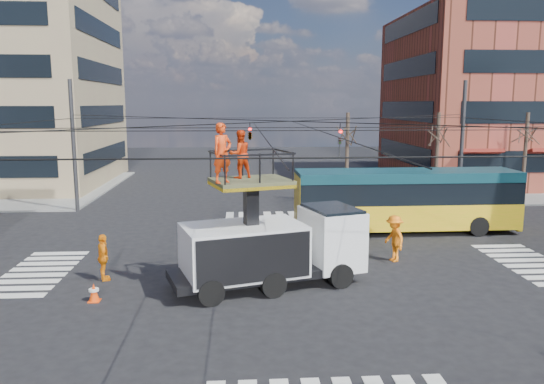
{
  "coord_description": "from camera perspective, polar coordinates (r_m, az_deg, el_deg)",
  "views": [
    {
      "loc": [
        -2.01,
        -20.63,
        6.59
      ],
      "look_at": [
        -0.58,
        2.66,
        2.67
      ],
      "focal_mm": 35.0,
      "sensor_mm": 36.0,
      "label": 1
    }
  ],
  "objects": [
    {
      "name": "flagger",
      "position": [
        22.91,
        13.0,
        -4.89
      ],
      "size": [
        1.01,
        1.41,
        1.97
      ],
      "primitive_type": "imported",
      "rotation": [
        0.0,
        0.0,
        -1.33
      ],
      "color": "orange",
      "rests_on": "ground"
    },
    {
      "name": "worker_ground",
      "position": [
        20.95,
        -17.69,
        -6.72
      ],
      "size": [
        0.78,
        1.13,
        1.78
      ],
      "primitive_type": "imported",
      "rotation": [
        0.0,
        0.0,
        1.95
      ],
      "color": "orange",
      "rests_on": "ground"
    },
    {
      "name": "tree_a",
      "position": [
        34.89,
        8.13,
        6.21
      ],
      "size": [
        2.0,
        2.0,
        6.0
      ],
      "color": "#382B21",
      "rests_on": "ground"
    },
    {
      "name": "building_ne",
      "position": [
        50.65,
        25.09,
        9.11
      ],
      "size": [
        20.06,
        16.06,
        14.0
      ],
      "color": "brown",
      "rests_on": "ground"
    },
    {
      "name": "tree_c",
      "position": [
        39.11,
        25.71,
        5.72
      ],
      "size": [
        2.0,
        2.0,
        6.0
      ],
      "color": "#382B21",
      "rests_on": "ground"
    },
    {
      "name": "city_bus",
      "position": [
        28.12,
        14.19,
        -0.73
      ],
      "size": [
        11.35,
        2.76,
        3.2
      ],
      "rotation": [
        0.0,
        0.0,
        0.01
      ],
      "color": "gold",
      "rests_on": "ground"
    },
    {
      "name": "ground",
      "position": [
        21.75,
        1.97,
        -8.11
      ],
      "size": [
        120.0,
        120.0,
        0.0
      ],
      "primitive_type": "plane",
      "color": "black",
      "rests_on": "ground"
    },
    {
      "name": "overhead_network",
      "position": [
        21.25,
        1.74,
        3.31
      ],
      "size": [
        24.24,
        24.24,
        8.0
      ],
      "color": "#2D2D30",
      "rests_on": "ground"
    },
    {
      "name": "crosswalks",
      "position": [
        21.74,
        1.97,
        -8.09
      ],
      "size": [
        22.4,
        22.4,
        0.02
      ],
      "primitive_type": null,
      "color": "silver",
      "rests_on": "ground"
    },
    {
      "name": "sidewalk_ne",
      "position": [
        48.01,
        25.17,
        0.8
      ],
      "size": [
        18.0,
        18.0,
        0.12
      ],
      "primitive_type": "cube",
      "color": "slate",
      "rests_on": "ground"
    },
    {
      "name": "traffic_cone",
      "position": [
        19.07,
        -18.61,
        -10.2
      ],
      "size": [
        0.36,
        0.36,
        0.63
      ],
      "primitive_type": "cone",
      "color": "#F9430A",
      "rests_on": "ground"
    },
    {
      "name": "utility_truck",
      "position": [
        19.19,
        -0.01,
        -4.42
      ],
      "size": [
        7.37,
        4.29,
        5.96
      ],
      "rotation": [
        0.0,
        0.0,
        0.3
      ],
      "color": "black",
      "rests_on": "ground"
    },
    {
      "name": "tree_b",
      "position": [
        36.58,
        17.42,
        6.02
      ],
      "size": [
        2.0,
        2.0,
        6.0
      ],
      "color": "#382B21",
      "rests_on": "ground"
    }
  ]
}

